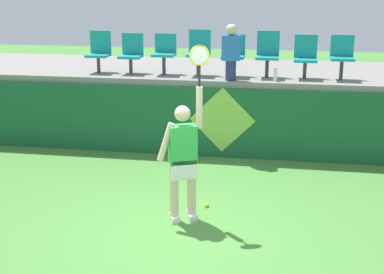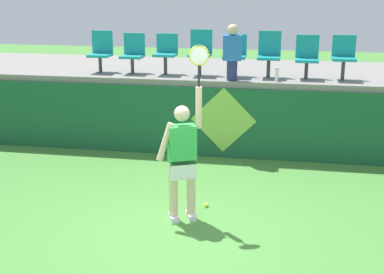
{
  "view_description": "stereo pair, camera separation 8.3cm",
  "coord_description": "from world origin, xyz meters",
  "px_view_note": "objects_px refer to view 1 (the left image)",
  "views": [
    {
      "loc": [
        1.34,
        -6.67,
        3.38
      ],
      "look_at": [
        -0.0,
        1.22,
        1.03
      ],
      "focal_mm": 50.88,
      "sensor_mm": 36.0,
      "label": 1
    },
    {
      "loc": [
        1.43,
        -6.65,
        3.38
      ],
      "look_at": [
        -0.0,
        1.22,
        1.03
      ],
      "focal_mm": 50.88,
      "sensor_mm": 36.0,
      "label": 2
    }
  ],
  "objects_px": {
    "stadium_chair_2": "(165,51)",
    "stadium_chair_4": "(233,53)",
    "tennis_ball": "(207,205)",
    "stadium_chair_1": "(131,52)",
    "stadium_chair_6": "(305,55)",
    "stadium_chair_0": "(99,50)",
    "stadium_chair_5": "(268,52)",
    "stadium_chair_7": "(342,55)",
    "stadium_chair_3": "(199,50)",
    "tennis_player": "(183,157)",
    "water_bottle": "(275,74)",
    "spectator_0": "(231,51)"
  },
  "relations": [
    {
      "from": "stadium_chair_1",
      "to": "water_bottle",
      "type": "bearing_deg",
      "value": -8.43
    },
    {
      "from": "water_bottle",
      "to": "stadium_chair_6",
      "type": "bearing_deg",
      "value": 38.3
    },
    {
      "from": "tennis_ball",
      "to": "stadium_chair_1",
      "type": "relative_size",
      "value": 0.08
    },
    {
      "from": "stadium_chair_5",
      "to": "stadium_chair_7",
      "type": "bearing_deg",
      "value": -0.3
    },
    {
      "from": "tennis_player",
      "to": "stadium_chair_1",
      "type": "bearing_deg",
      "value": 115.77
    },
    {
      "from": "stadium_chair_4",
      "to": "stadium_chair_3",
      "type": "bearing_deg",
      "value": 179.47
    },
    {
      "from": "stadium_chair_0",
      "to": "stadium_chair_1",
      "type": "bearing_deg",
      "value": -0.24
    },
    {
      "from": "stadium_chair_2",
      "to": "stadium_chair_3",
      "type": "relative_size",
      "value": 0.9
    },
    {
      "from": "stadium_chair_4",
      "to": "spectator_0",
      "type": "xyz_separation_m",
      "value": [
        0.0,
        -0.47,
        0.1
      ]
    },
    {
      "from": "stadium_chair_4",
      "to": "stadium_chair_6",
      "type": "distance_m",
      "value": 1.4
    },
    {
      "from": "stadium_chair_0",
      "to": "stadium_chair_1",
      "type": "xyz_separation_m",
      "value": [
        0.69,
        -0.0,
        -0.02
      ]
    },
    {
      "from": "stadium_chair_3",
      "to": "stadium_chair_6",
      "type": "relative_size",
      "value": 1.08
    },
    {
      "from": "stadium_chair_7",
      "to": "stadium_chair_3",
      "type": "bearing_deg",
      "value": 179.89
    },
    {
      "from": "stadium_chair_0",
      "to": "spectator_0",
      "type": "bearing_deg",
      "value": -9.86
    },
    {
      "from": "stadium_chair_2",
      "to": "stadium_chair_6",
      "type": "relative_size",
      "value": 0.97
    },
    {
      "from": "tennis_player",
      "to": "water_bottle",
      "type": "relative_size",
      "value": 9.57
    },
    {
      "from": "stadium_chair_3",
      "to": "stadium_chair_4",
      "type": "relative_size",
      "value": 1.1
    },
    {
      "from": "stadium_chair_1",
      "to": "stadium_chair_7",
      "type": "bearing_deg",
      "value": -0.05
    },
    {
      "from": "tennis_player",
      "to": "stadium_chair_7",
      "type": "relative_size",
      "value": 3.0
    },
    {
      "from": "tennis_player",
      "to": "tennis_ball",
      "type": "bearing_deg",
      "value": 60.49
    },
    {
      "from": "stadium_chair_0",
      "to": "stadium_chair_5",
      "type": "height_order",
      "value": "stadium_chair_5"
    },
    {
      "from": "stadium_chair_4",
      "to": "stadium_chair_6",
      "type": "relative_size",
      "value": 0.98
    },
    {
      "from": "tennis_player",
      "to": "stadium_chair_2",
      "type": "xyz_separation_m",
      "value": [
        -1.05,
        3.6,
        0.99
      ]
    },
    {
      "from": "stadium_chair_0",
      "to": "stadium_chair_7",
      "type": "distance_m",
      "value": 4.85
    },
    {
      "from": "water_bottle",
      "to": "spectator_0",
      "type": "distance_m",
      "value": 0.95
    },
    {
      "from": "stadium_chair_0",
      "to": "stadium_chair_6",
      "type": "bearing_deg",
      "value": -0.03
    },
    {
      "from": "stadium_chair_2",
      "to": "stadium_chair_4",
      "type": "height_order",
      "value": "stadium_chair_4"
    },
    {
      "from": "tennis_ball",
      "to": "stadium_chair_5",
      "type": "xyz_separation_m",
      "value": [
        0.74,
        3.12,
        1.94
      ]
    },
    {
      "from": "stadium_chair_1",
      "to": "stadium_chair_3",
      "type": "height_order",
      "value": "stadium_chair_3"
    },
    {
      "from": "stadium_chair_6",
      "to": "tennis_ball",
      "type": "bearing_deg",
      "value": -115.09
    },
    {
      "from": "tennis_player",
      "to": "stadium_chair_1",
      "type": "xyz_separation_m",
      "value": [
        -1.74,
        3.61,
        0.96
      ]
    },
    {
      "from": "spectator_0",
      "to": "stadium_chair_6",
      "type": "bearing_deg",
      "value": 18.96
    },
    {
      "from": "stadium_chair_6",
      "to": "spectator_0",
      "type": "xyz_separation_m",
      "value": [
        -1.4,
        -0.48,
        0.11
      ]
    },
    {
      "from": "stadium_chair_0",
      "to": "stadium_chair_1",
      "type": "relative_size",
      "value": 1.05
    },
    {
      "from": "tennis_ball",
      "to": "stadium_chair_3",
      "type": "bearing_deg",
      "value": 101.3
    },
    {
      "from": "stadium_chair_2",
      "to": "stadium_chair_5",
      "type": "xyz_separation_m",
      "value": [
        2.06,
        0.01,
        0.03
      ]
    },
    {
      "from": "stadium_chair_2",
      "to": "stadium_chair_3",
      "type": "bearing_deg",
      "value": 0.66
    },
    {
      "from": "stadium_chair_7",
      "to": "stadium_chair_1",
      "type": "bearing_deg",
      "value": 179.95
    },
    {
      "from": "stadium_chair_5",
      "to": "spectator_0",
      "type": "xyz_separation_m",
      "value": [
        -0.67,
        -0.48,
        0.07
      ]
    },
    {
      "from": "stadium_chair_0",
      "to": "stadium_chair_4",
      "type": "relative_size",
      "value": 1.03
    },
    {
      "from": "water_bottle",
      "to": "stadium_chair_1",
      "type": "height_order",
      "value": "stadium_chair_1"
    },
    {
      "from": "tennis_ball",
      "to": "stadium_chair_1",
      "type": "bearing_deg",
      "value": 122.85
    },
    {
      "from": "stadium_chair_1",
      "to": "stadium_chair_5",
      "type": "distance_m",
      "value": 2.75
    },
    {
      "from": "stadium_chair_6",
      "to": "spectator_0",
      "type": "bearing_deg",
      "value": -161.04
    },
    {
      "from": "stadium_chair_3",
      "to": "stadium_chair_7",
      "type": "xyz_separation_m",
      "value": [
        2.77,
        -0.01,
        -0.03
      ]
    },
    {
      "from": "stadium_chair_4",
      "to": "stadium_chair_7",
      "type": "bearing_deg",
      "value": 0.03
    },
    {
      "from": "tennis_ball",
      "to": "stadium_chair_6",
      "type": "xyz_separation_m",
      "value": [
        1.46,
        3.12,
        1.9
      ]
    },
    {
      "from": "stadium_chair_0",
      "to": "spectator_0",
      "type": "xyz_separation_m",
      "value": [
        2.77,
        -0.48,
        0.11
      ]
    },
    {
      "from": "tennis_player",
      "to": "stadium_chair_3",
      "type": "bearing_deg",
      "value": 95.53
    },
    {
      "from": "stadium_chair_1",
      "to": "stadium_chair_2",
      "type": "distance_m",
      "value": 0.69
    }
  ]
}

